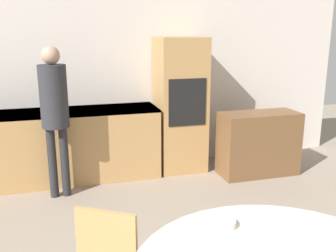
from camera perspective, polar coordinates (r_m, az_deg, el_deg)
The scene contains 6 objects.
wall_back at distance 5.09m, azimuth -7.56°, elevation 7.98°, with size 6.58×0.05×2.60m.
kitchen_counter at distance 4.87m, azimuth -18.47°, elevation -2.99°, with size 2.86×0.60×0.90m.
oven_unit at distance 5.00m, azimuth 1.89°, elevation 3.20°, with size 0.62×0.59×1.77m.
sideboard at distance 5.05m, azimuth 13.64°, elevation -2.64°, with size 1.02×0.45×0.83m.
person_standing at distance 4.25m, azimuth -16.93°, elevation 3.04°, with size 0.30×0.30×1.70m.
bowl_near at distance 2.24m, azimuth 8.01°, elevation -14.47°, with size 0.18×0.18×0.04m.
Camera 1 is at (-0.75, 0.00, 1.84)m, focal length 40.00 mm.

